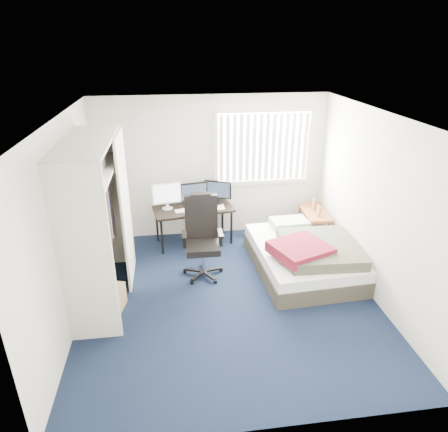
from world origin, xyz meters
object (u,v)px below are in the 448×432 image
nightstand (315,215)px  bed (305,255)px  desk (193,205)px  office_chair (202,245)px

nightstand → bed: nightstand is taller
nightstand → bed: 1.11m
desk → nightstand: (2.12, -0.23, -0.21)m
office_chair → bed: 1.59m
desk → office_chair: bearing=-86.4°
office_chair → desk: bearing=93.6°
desk → nightstand: 2.14m
office_chair → nightstand: (2.05, 0.82, 0.01)m
office_chair → nightstand: size_ratio=1.51×
office_chair → nightstand: office_chair is taller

